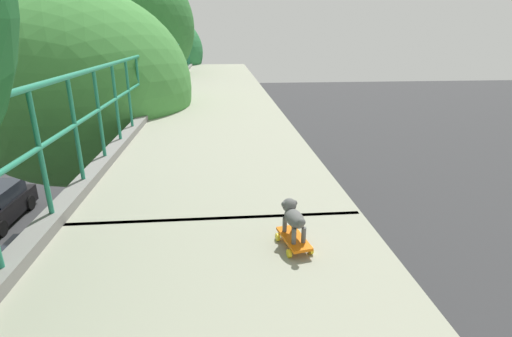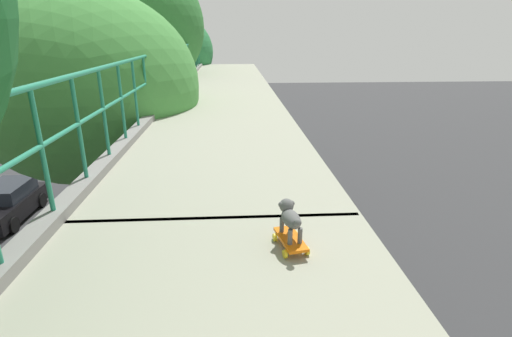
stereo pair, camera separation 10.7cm
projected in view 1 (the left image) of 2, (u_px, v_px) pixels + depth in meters
overpass_deck at (206, 335)px, 2.46m from camera, size 2.90×39.52×0.41m
car_red_taxi_fifth at (30, 267)px, 11.89m from camera, size 1.80×4.24×1.64m
city_bus at (99, 108)px, 30.36m from camera, size 2.54×10.47×3.39m
roadside_tree_mid at (78, 90)px, 8.90m from camera, size 5.23×5.23×8.61m
roadside_tree_far at (128, 28)px, 15.37m from camera, size 5.24×5.24×10.42m
roadside_tree_farthest at (159, 52)px, 20.95m from camera, size 4.76×4.76×8.70m
toy_skateboard at (294, 239)px, 3.06m from camera, size 0.26×0.42×0.09m
small_dog at (293, 216)px, 3.03m from camera, size 0.18×0.36×0.28m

